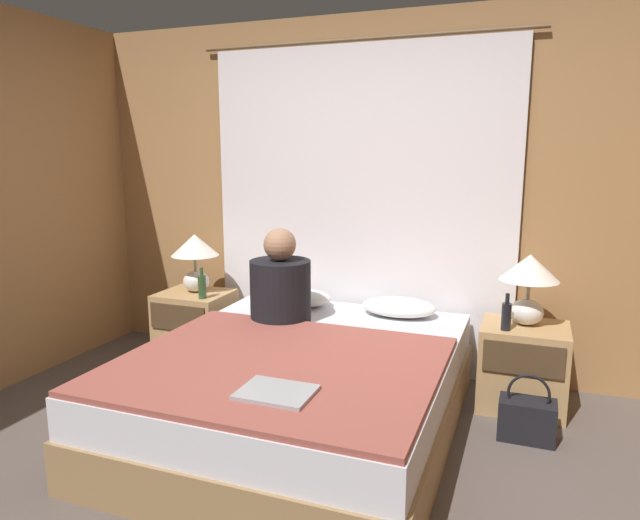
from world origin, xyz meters
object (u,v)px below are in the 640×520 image
object	(u,v)px
nightstand_left	(195,326)
person_left_in_bed	(280,285)
pillow_left	(297,297)
laptop_on_bed	(276,392)
lamp_left	(195,254)
handbag_on_floor	(527,418)
lamp_right	(529,278)
beer_bottle_on_left_stand	(202,286)
beer_bottle_on_right_stand	(506,316)
nightstand_right	(523,367)
pillow_right	(399,307)
bed	(301,389)

from	to	relation	value
nightstand_left	person_left_in_bed	distance (m)	1.02
pillow_left	laptop_on_bed	distance (m)	1.59
lamp_left	person_left_in_bed	bearing A→B (deg)	-21.81
laptop_on_bed	handbag_on_floor	xyz separation A→B (m)	(1.06, 0.99, -0.40)
lamp_right	handbag_on_floor	xyz separation A→B (m)	(0.04, -0.46, -0.69)
beer_bottle_on_left_stand	laptop_on_bed	world-z (taller)	beer_bottle_on_left_stand
beer_bottle_on_left_stand	beer_bottle_on_right_stand	world-z (taller)	beer_bottle_on_left_stand
handbag_on_floor	beer_bottle_on_right_stand	bearing A→B (deg)	117.24
beer_bottle_on_left_stand	laptop_on_bed	distance (m)	1.75
nightstand_right	beer_bottle_on_left_stand	world-z (taller)	beer_bottle_on_left_stand
pillow_right	nightstand_left	bearing A→B (deg)	-176.79
nightstand_right	lamp_left	distance (m)	2.42
nightstand_left	lamp_left	world-z (taller)	lamp_left
bed	nightstand_left	world-z (taller)	nightstand_left
pillow_left	nightstand_right	bearing A→B (deg)	-3.21
bed	beer_bottle_on_left_stand	xyz separation A→B (m)	(-1.03, 0.62, 0.38)
laptop_on_bed	lamp_right	bearing A→B (deg)	54.92
bed	laptop_on_bed	bearing A→B (deg)	-76.42
nightstand_left	beer_bottle_on_right_stand	xyz separation A→B (m)	(2.25, -0.12, 0.35)
nightstand_right	handbag_on_floor	distance (m)	0.44
bed	pillow_left	distance (m)	0.96
person_left_in_bed	beer_bottle_on_left_stand	xyz separation A→B (m)	(-0.70, 0.18, -0.11)
nightstand_right	pillow_right	world-z (taller)	pillow_right
pillow_left	person_left_in_bed	xyz separation A→B (m)	(0.05, -0.39, 0.18)
nightstand_right	beer_bottle_on_right_stand	xyz separation A→B (m)	(-0.11, -0.12, 0.35)
nightstand_left	handbag_on_floor	xyz separation A→B (m)	(2.40, -0.42, -0.14)
pillow_left	handbag_on_floor	size ratio (longest dim) A/B	1.32
pillow_left	person_left_in_bed	size ratio (longest dim) A/B	0.82
bed	nightstand_left	xyz separation A→B (m)	(-1.18, 0.74, 0.02)
pillow_right	bed	bearing A→B (deg)	-114.10
lamp_left	person_left_in_bed	distance (m)	0.93
nightstand_right	handbag_on_floor	bearing A→B (deg)	-84.43
person_left_in_bed	pillow_left	bearing A→B (deg)	97.11
lamp_right	beer_bottle_on_left_stand	xyz separation A→B (m)	(-2.20, -0.16, -0.20)
beer_bottle_on_left_stand	beer_bottle_on_right_stand	size ratio (longest dim) A/B	1.01
lamp_right	pillow_left	bearing A→B (deg)	178.21
person_left_in_bed	beer_bottle_on_left_stand	size ratio (longest dim) A/B	2.69
nightstand_left	lamp_left	size ratio (longest dim) A/B	1.20
nightstand_left	lamp_left	xyz separation A→B (m)	(-0.00, 0.04, 0.55)
lamp_right	beer_bottle_on_left_stand	world-z (taller)	lamp_right
pillow_left	lamp_right	bearing A→B (deg)	-1.79
lamp_right	person_left_in_bed	world-z (taller)	person_left_in_bed
nightstand_right	lamp_left	world-z (taller)	lamp_left
beer_bottle_on_right_stand	nightstand_right	bearing A→B (deg)	47.97
nightstand_left	beer_bottle_on_left_stand	xyz separation A→B (m)	(0.15, -0.12, 0.35)
nightstand_left	nightstand_right	size ratio (longest dim) A/B	1.00
nightstand_left	beer_bottle_on_left_stand	bearing A→B (deg)	-38.90
beer_bottle_on_left_stand	beer_bottle_on_right_stand	distance (m)	2.09
nightstand_left	laptop_on_bed	xyz separation A→B (m)	(1.34, -1.41, 0.26)
nightstand_left	pillow_left	world-z (taller)	pillow_left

